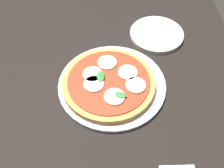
% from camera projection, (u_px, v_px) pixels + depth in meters
% --- Properties ---
extents(ground_plane, '(6.00, 6.00, 0.00)m').
position_uv_depth(ground_plane, '(107.00, 152.00, 1.50)').
color(ground_plane, '#2D2B28').
extents(dining_table, '(1.29, 0.94, 0.73)m').
position_uv_depth(dining_table, '(105.00, 79.00, 1.01)').
color(dining_table, black).
rests_on(dining_table, ground_plane).
extents(serving_tray, '(0.34, 0.34, 0.01)m').
position_uv_depth(serving_tray, '(112.00, 85.00, 0.86)').
color(serving_tray, silver).
rests_on(serving_tray, dining_table).
extents(pizza, '(0.29, 0.29, 0.03)m').
position_uv_depth(pizza, '(109.00, 82.00, 0.84)').
color(pizza, tan).
rests_on(pizza, serving_tray).
extents(plate_white, '(0.19, 0.19, 0.01)m').
position_uv_depth(plate_white, '(157.00, 34.00, 1.01)').
color(plate_white, white).
rests_on(plate_white, dining_table).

